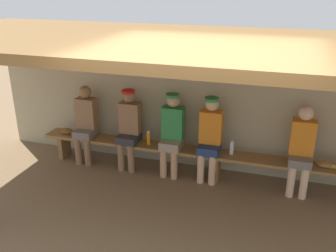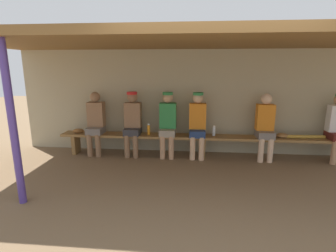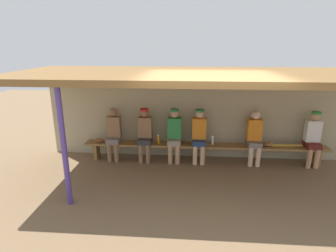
{
  "view_description": "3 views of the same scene",
  "coord_description": "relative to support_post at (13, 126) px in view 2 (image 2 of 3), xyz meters",
  "views": [
    {
      "loc": [
        0.83,
        -3.72,
        3.02
      ],
      "look_at": [
        -0.72,
        1.27,
        0.94
      ],
      "focal_mm": 40.13,
      "sensor_mm": 36.0,
      "label": 1
    },
    {
      "loc": [
        -0.25,
        -3.62,
        1.85
      ],
      "look_at": [
        -0.7,
        1.19,
        0.74
      ],
      "focal_mm": 27.61,
      "sensor_mm": 36.0,
      "label": 2
    },
    {
      "loc": [
        -0.42,
        -4.88,
        2.86
      ],
      "look_at": [
        -0.86,
        1.06,
        1.07
      ],
      "focal_mm": 29.22,
      "sensor_mm": 36.0,
      "label": 3
    }
  ],
  "objects": [
    {
      "name": "ground_plane",
      "position": [
        2.57,
        0.55,
        -1.1
      ],
      "size": [
        24.0,
        24.0,
        0.0
      ],
      "primitive_type": "plane",
      "color": "brown"
    },
    {
      "name": "back_wall",
      "position": [
        2.57,
        2.55,
        0.0
      ],
      "size": [
        8.0,
        0.2,
        2.2
      ],
      "primitive_type": "cube",
      "color": "tan",
      "rests_on": "ground"
    },
    {
      "name": "dugout_roof",
      "position": [
        2.57,
        1.25,
        1.16
      ],
      "size": [
        8.0,
        2.8,
        0.12
      ],
      "primitive_type": "cube",
      "color": "brown",
      "rests_on": "back_wall"
    },
    {
      "name": "support_post",
      "position": [
        0.0,
        0.0,
        0.0
      ],
      "size": [
        0.1,
        0.1,
        2.2
      ],
      "primitive_type": "cylinder",
      "color": "#4C388C",
      "rests_on": "ground"
    },
    {
      "name": "bench",
      "position": [
        2.57,
        2.1,
        -0.71
      ],
      "size": [
        6.0,
        0.36,
        0.46
      ],
      "color": "olive",
      "rests_on": "ground"
    },
    {
      "name": "player_near_post",
      "position": [
        2.44,
        2.1,
        -0.35
      ],
      "size": [
        0.34,
        0.42,
        1.34
      ],
      "color": "navy",
      "rests_on": "ground"
    },
    {
      "name": "player_shirtless_tan",
      "position": [
        1.83,
        2.1,
        -0.35
      ],
      "size": [
        0.34,
        0.42,
        1.34
      ],
      "color": "gray",
      "rests_on": "ground"
    },
    {
      "name": "player_in_blue",
      "position": [
        3.79,
        2.1,
        -0.37
      ],
      "size": [
        0.34,
        0.42,
        1.34
      ],
      "color": "slate",
      "rests_on": "ground"
    },
    {
      "name": "player_in_white",
      "position": [
        1.09,
        2.1,
        -0.35
      ],
      "size": [
        0.34,
        0.42,
        1.34
      ],
      "color": "#333338",
      "rests_on": "ground"
    },
    {
      "name": "player_in_red",
      "position": [
        0.3,
        2.1,
        -0.37
      ],
      "size": [
        0.34,
        0.42,
        1.34
      ],
      "color": "slate",
      "rests_on": "ground"
    },
    {
      "name": "water_bottle_orange",
      "position": [
        2.78,
        2.13,
        -0.54
      ],
      "size": [
        0.06,
        0.06,
        0.21
      ],
      "color": "silver",
      "rests_on": "bench"
    },
    {
      "name": "water_bottle_clear",
      "position": [
        1.43,
        2.09,
        -0.53
      ],
      "size": [
        0.06,
        0.06,
        0.23
      ],
      "color": "orange",
      "rests_on": "bench"
    },
    {
      "name": "baseball_glove_tan",
      "position": [
        -0.1,
        2.09,
        -0.6
      ],
      "size": [
        0.25,
        0.19,
        0.09
      ],
      "primitive_type": "ellipsoid",
      "rotation": [
        0.0,
        0.0,
        6.22
      ],
      "color": "brown",
      "rests_on": "bench"
    },
    {
      "name": "baseball_glove_dark_brown",
      "position": [
        4.13,
        2.11,
        -0.6
      ],
      "size": [
        0.24,
        0.17,
        0.09
      ],
      "primitive_type": "ellipsoid",
      "rotation": [
        0.0,
        0.0,
        3.15
      ],
      "color": "olive",
      "rests_on": "bench"
    },
    {
      "name": "baseball_bat",
      "position": [
        4.58,
        2.1,
        -0.61
      ],
      "size": [
        0.75,
        0.1,
        0.07
      ],
      "primitive_type": "cylinder",
      "rotation": [
        0.0,
        1.57,
        0.05
      ],
      "color": "#B28C33",
      "rests_on": "bench"
    }
  ]
}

